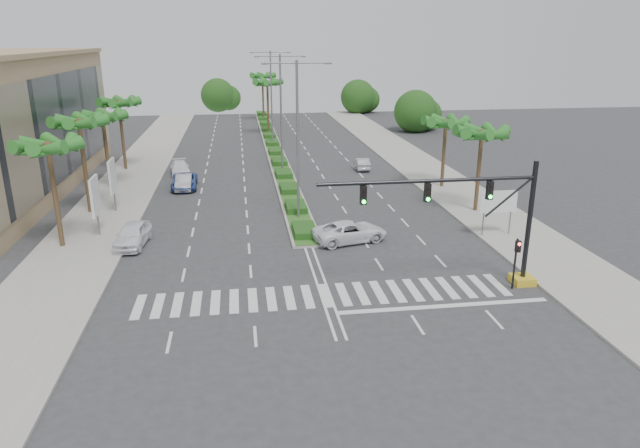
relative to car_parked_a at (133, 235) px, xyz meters
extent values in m
plane|color=#333335|center=(11.80, -9.68, -0.78)|extent=(160.00, 160.00, 0.00)
cube|color=gray|center=(27.00, 10.32, -0.70)|extent=(6.00, 120.00, 0.15)
cube|color=gray|center=(-3.40, 10.32, -0.70)|extent=(6.00, 120.00, 0.15)
cube|color=gray|center=(11.80, 35.32, -0.68)|extent=(2.20, 75.00, 0.20)
cube|color=#395F20|center=(11.80, 35.32, -0.56)|extent=(1.80, 75.00, 0.04)
cube|color=gold|center=(23.30, -9.68, -0.55)|extent=(1.20, 1.20, 0.45)
cylinder|color=black|center=(23.30, -9.68, 2.92)|extent=(0.28, 0.28, 7.00)
cylinder|color=black|center=(17.30, -9.68, 5.52)|extent=(12.00, 0.20, 0.20)
cylinder|color=black|center=(21.90, -9.68, 4.42)|extent=(2.53, 0.12, 2.15)
cube|color=black|center=(20.80, -9.68, 4.87)|extent=(0.32, 0.24, 1.00)
cylinder|color=#19E533|center=(20.80, -9.82, 4.55)|extent=(0.20, 0.06, 0.20)
cube|color=black|center=(17.30, -9.68, 4.87)|extent=(0.32, 0.24, 1.00)
cylinder|color=#19E533|center=(17.30, -9.82, 4.55)|extent=(0.20, 0.06, 0.20)
cube|color=black|center=(13.80, -9.68, 4.87)|extent=(0.32, 0.24, 1.00)
cylinder|color=#19E533|center=(13.80, -9.82, 4.55)|extent=(0.20, 0.06, 0.20)
cylinder|color=black|center=(22.40, -10.28, 0.72)|extent=(0.12, 0.12, 3.00)
cube|color=black|center=(22.40, -10.43, 1.82)|extent=(0.28, 0.22, 0.65)
cylinder|color=red|center=(22.40, -10.56, 2.00)|extent=(0.18, 0.05, 0.18)
cylinder|color=slate|center=(24.30, -1.68, 0.62)|extent=(0.10, 0.10, 2.80)
cylinder|color=slate|center=(26.30, -1.68, 0.62)|extent=(0.10, 0.10, 2.80)
cube|color=#0C6638|center=(25.30, -1.68, 1.82)|extent=(2.60, 0.08, 1.50)
cube|color=white|center=(25.30, -1.73, 1.82)|extent=(2.70, 0.02, 1.60)
cylinder|color=slate|center=(-2.70, 2.32, 0.62)|extent=(0.12, 0.12, 2.80)
cube|color=white|center=(-2.70, 2.32, 2.22)|extent=(0.18, 2.10, 2.70)
cube|color=#D8594C|center=(-2.70, 2.32, 2.22)|extent=(0.12, 2.00, 2.60)
cylinder|color=slate|center=(-2.70, 8.32, 0.62)|extent=(0.12, 0.12, 2.80)
cube|color=white|center=(-2.70, 8.32, 2.22)|extent=(0.18, 2.10, 2.70)
cube|color=#D8594C|center=(-2.70, 8.32, 2.22)|extent=(0.12, 2.00, 2.60)
cylinder|color=brown|center=(-4.70, 0.32, 2.72)|extent=(0.32, 0.32, 7.00)
sphere|color=brown|center=(-4.70, 0.32, 6.12)|extent=(0.70, 0.70, 0.70)
cone|color=#266B21|center=(-3.60, 0.32, 6.02)|extent=(0.90, 3.62, 1.50)
cone|color=#266B21|center=(-4.01, 1.18, 6.02)|extent=(3.39, 2.96, 1.50)
cone|color=#266B21|center=(-4.94, 1.39, 6.02)|extent=(3.73, 1.68, 1.50)
cone|color=#266B21|center=(-5.69, 0.80, 6.02)|extent=(2.38, 3.65, 1.50)
cone|color=#266B21|center=(-5.69, -0.16, 6.02)|extent=(2.38, 3.65, 1.50)
cone|color=#266B21|center=(-4.94, -0.75, 6.02)|extent=(3.73, 1.68, 1.50)
cone|color=#266B21|center=(-4.01, -0.54, 6.02)|extent=(3.39, 2.96, 1.50)
cylinder|color=brown|center=(-4.70, 8.32, 2.92)|extent=(0.32, 0.32, 7.40)
sphere|color=brown|center=(-4.70, 8.32, 6.52)|extent=(0.70, 0.70, 0.70)
cone|color=#266B21|center=(-3.60, 8.32, 6.42)|extent=(0.90, 3.62, 1.50)
cone|color=#266B21|center=(-4.01, 9.18, 6.42)|extent=(3.39, 2.96, 1.50)
cone|color=#266B21|center=(-4.94, 9.39, 6.42)|extent=(3.73, 1.68, 1.50)
cone|color=#266B21|center=(-5.69, 8.80, 6.42)|extent=(2.38, 3.65, 1.50)
cone|color=#266B21|center=(-5.69, 7.84, 6.42)|extent=(2.38, 3.65, 1.50)
cone|color=#266B21|center=(-4.94, 7.25, 6.42)|extent=(3.73, 1.68, 1.50)
cone|color=#266B21|center=(-4.01, 7.46, 6.42)|extent=(3.39, 2.96, 1.50)
cylinder|color=brown|center=(-4.70, 16.32, 2.62)|extent=(0.32, 0.32, 6.80)
sphere|color=brown|center=(-4.70, 16.32, 5.92)|extent=(0.70, 0.70, 0.70)
cone|color=#266B21|center=(-3.60, 16.32, 5.82)|extent=(0.90, 3.62, 1.50)
cone|color=#266B21|center=(-4.01, 17.18, 5.82)|extent=(3.39, 2.96, 1.50)
cone|color=#266B21|center=(-4.94, 17.39, 5.82)|extent=(3.73, 1.68, 1.50)
cone|color=#266B21|center=(-5.69, 16.80, 5.82)|extent=(2.38, 3.65, 1.50)
cone|color=#266B21|center=(-5.69, 15.84, 5.82)|extent=(2.38, 3.65, 1.50)
cone|color=#266B21|center=(-4.94, 15.25, 5.82)|extent=(3.73, 1.68, 1.50)
cone|color=#266B21|center=(-4.01, 15.46, 5.82)|extent=(3.39, 2.96, 1.50)
cylinder|color=brown|center=(-4.70, 24.32, 2.82)|extent=(0.32, 0.32, 7.20)
sphere|color=brown|center=(-4.70, 24.32, 6.32)|extent=(0.70, 0.70, 0.70)
cone|color=#266B21|center=(-3.60, 24.32, 6.22)|extent=(0.90, 3.62, 1.50)
cone|color=#266B21|center=(-4.01, 25.18, 6.22)|extent=(3.39, 2.96, 1.50)
cone|color=#266B21|center=(-4.94, 25.39, 6.22)|extent=(3.73, 1.68, 1.50)
cone|color=#266B21|center=(-5.69, 24.80, 6.22)|extent=(2.38, 3.65, 1.50)
cone|color=#266B21|center=(-5.69, 23.84, 6.22)|extent=(2.38, 3.65, 1.50)
cone|color=#266B21|center=(-4.94, 23.25, 6.22)|extent=(3.73, 1.68, 1.50)
cone|color=#266B21|center=(-4.01, 23.46, 6.22)|extent=(3.39, 2.96, 1.50)
cylinder|color=brown|center=(26.30, 4.32, 2.47)|extent=(0.32, 0.32, 6.50)
sphere|color=brown|center=(26.30, 4.32, 5.62)|extent=(0.70, 0.70, 0.70)
cone|color=#266B21|center=(27.40, 4.32, 5.52)|extent=(0.90, 3.62, 1.50)
cone|color=#266B21|center=(26.99, 5.18, 5.52)|extent=(3.39, 2.96, 1.50)
cone|color=#266B21|center=(26.06, 5.39, 5.52)|extent=(3.73, 1.68, 1.50)
cone|color=#266B21|center=(25.31, 4.80, 5.52)|extent=(2.38, 3.65, 1.50)
cone|color=#266B21|center=(25.31, 3.84, 5.52)|extent=(2.38, 3.65, 1.50)
cone|color=#266B21|center=(26.06, 3.25, 5.52)|extent=(3.73, 1.68, 1.50)
cone|color=#266B21|center=(26.99, 3.46, 5.52)|extent=(3.39, 2.96, 1.50)
cylinder|color=brown|center=(26.30, 12.32, 2.32)|extent=(0.32, 0.32, 6.20)
sphere|color=brown|center=(26.30, 12.32, 5.32)|extent=(0.70, 0.70, 0.70)
cone|color=#266B21|center=(27.40, 12.32, 5.22)|extent=(0.90, 3.62, 1.50)
cone|color=#266B21|center=(26.99, 13.18, 5.22)|extent=(3.39, 2.96, 1.50)
cone|color=#266B21|center=(26.06, 13.39, 5.22)|extent=(3.73, 1.68, 1.50)
cone|color=#266B21|center=(25.31, 12.80, 5.22)|extent=(2.38, 3.65, 1.50)
cone|color=#266B21|center=(25.31, 11.84, 5.22)|extent=(2.38, 3.65, 1.50)
cone|color=#266B21|center=(26.06, 11.25, 5.22)|extent=(3.73, 1.68, 1.50)
cone|color=#266B21|center=(26.99, 11.46, 5.22)|extent=(3.39, 2.96, 1.50)
cylinder|color=brown|center=(11.80, 45.32, 2.97)|extent=(0.32, 0.32, 7.50)
sphere|color=brown|center=(11.80, 45.32, 6.62)|extent=(0.70, 0.70, 0.70)
cone|color=#266B21|center=(12.90, 45.32, 6.52)|extent=(0.90, 3.62, 1.50)
cone|color=#266B21|center=(12.49, 46.18, 6.52)|extent=(3.39, 2.96, 1.50)
cone|color=#266B21|center=(11.56, 46.39, 6.52)|extent=(3.73, 1.68, 1.50)
cone|color=#266B21|center=(10.81, 45.80, 6.52)|extent=(2.38, 3.65, 1.50)
cone|color=#266B21|center=(10.81, 44.84, 6.52)|extent=(2.38, 3.65, 1.50)
cone|color=#266B21|center=(11.56, 44.25, 6.52)|extent=(3.73, 1.68, 1.50)
cone|color=#266B21|center=(12.49, 44.46, 6.52)|extent=(3.39, 2.96, 1.50)
cylinder|color=brown|center=(11.80, 60.32, 2.97)|extent=(0.32, 0.32, 7.50)
sphere|color=brown|center=(11.80, 60.32, 6.62)|extent=(0.70, 0.70, 0.70)
cone|color=#266B21|center=(12.90, 60.32, 6.52)|extent=(0.90, 3.62, 1.50)
cone|color=#266B21|center=(12.49, 61.18, 6.52)|extent=(3.39, 2.96, 1.50)
cone|color=#266B21|center=(11.56, 61.39, 6.52)|extent=(3.73, 1.68, 1.50)
cone|color=#266B21|center=(10.81, 60.80, 6.52)|extent=(2.38, 3.65, 1.50)
cone|color=#266B21|center=(10.81, 59.84, 6.52)|extent=(2.38, 3.65, 1.50)
cone|color=#266B21|center=(11.56, 59.25, 6.52)|extent=(3.73, 1.68, 1.50)
cone|color=#266B21|center=(12.49, 59.46, 6.52)|extent=(3.39, 2.96, 1.50)
cylinder|color=slate|center=(11.80, 4.32, 5.22)|extent=(0.20, 0.20, 12.00)
cylinder|color=slate|center=(10.60, 4.32, 11.02)|extent=(2.40, 0.10, 0.10)
cylinder|color=slate|center=(13.00, 4.32, 11.02)|extent=(2.40, 0.10, 0.10)
cube|color=slate|center=(9.50, 4.32, 10.97)|extent=(0.50, 0.25, 0.12)
cube|color=slate|center=(14.10, 4.32, 10.97)|extent=(0.50, 0.25, 0.12)
cylinder|color=slate|center=(11.80, 20.32, 5.22)|extent=(0.20, 0.20, 12.00)
cylinder|color=slate|center=(10.60, 20.32, 11.02)|extent=(2.40, 0.10, 0.10)
cylinder|color=slate|center=(13.00, 20.32, 11.02)|extent=(2.40, 0.10, 0.10)
cube|color=slate|center=(9.50, 20.32, 10.97)|extent=(0.50, 0.25, 0.12)
cube|color=slate|center=(14.10, 20.32, 10.97)|extent=(0.50, 0.25, 0.12)
cylinder|color=slate|center=(11.80, 36.32, 5.22)|extent=(0.20, 0.20, 12.00)
cylinder|color=slate|center=(10.60, 36.32, 11.02)|extent=(2.40, 0.10, 0.10)
cylinder|color=slate|center=(13.00, 36.32, 11.02)|extent=(2.40, 0.10, 0.10)
cube|color=slate|center=(9.50, 36.32, 10.97)|extent=(0.50, 0.25, 0.12)
cube|color=slate|center=(14.10, 36.32, 10.97)|extent=(0.50, 0.25, 0.12)
imported|color=white|center=(0.00, 0.00, 0.00)|extent=(2.30, 4.73, 1.56)
imported|color=silver|center=(2.19, 15.11, -0.09)|extent=(1.52, 4.18, 1.37)
imported|color=#314C97|center=(2.19, 15.41, -0.09)|extent=(2.41, 5.00, 1.37)
imported|color=white|center=(1.25, 21.56, -0.13)|extent=(2.43, 4.70, 1.30)
imported|color=white|center=(14.80, -1.24, -0.06)|extent=(5.63, 3.57, 1.45)
imported|color=silver|center=(20.45, 21.12, -0.14)|extent=(1.57, 3.94, 1.27)
camera|label=1|loc=(7.43, -37.97, 12.75)|focal=32.00mm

